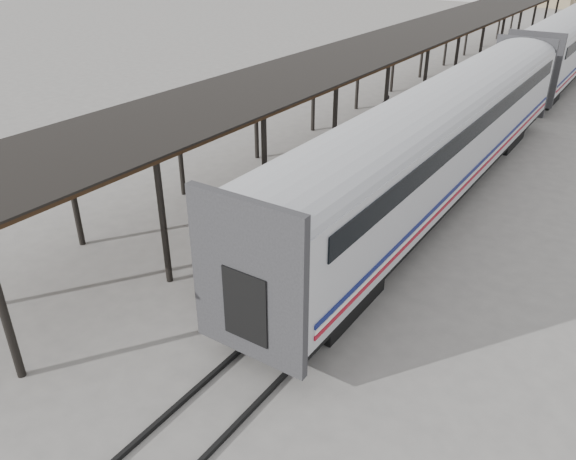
% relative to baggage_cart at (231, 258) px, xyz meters
% --- Properties ---
extents(ground, '(160.00, 160.00, 0.00)m').
position_rel_baggage_cart_xyz_m(ground, '(-0.08, 0.75, -0.65)').
color(ground, slate).
rests_on(ground, ground).
extents(train, '(3.45, 76.01, 4.01)m').
position_rel_baggage_cart_xyz_m(train, '(3.11, 34.55, 2.04)').
color(train, silver).
rests_on(train, ground).
extents(canopy, '(4.90, 64.30, 4.15)m').
position_rel_baggage_cart_xyz_m(canopy, '(-3.48, 24.75, 3.36)').
color(canopy, '#422B19').
rests_on(canopy, ground).
extents(rails, '(1.54, 150.00, 0.12)m').
position_rel_baggage_cart_xyz_m(rails, '(3.12, 34.75, -0.59)').
color(rails, black).
rests_on(rails, ground).
extents(baggage_cart, '(1.90, 2.66, 0.86)m').
position_rel_baggage_cart_xyz_m(baggage_cart, '(0.00, 0.00, 0.00)').
color(baggage_cart, brown).
rests_on(baggage_cart, ground).
extents(suitcase_stack, '(1.24, 1.37, 0.58)m').
position_rel_baggage_cart_xyz_m(suitcase_stack, '(-0.21, 0.32, 0.41)').
color(suitcase_stack, '#38383A').
rests_on(suitcase_stack, baggage_cart).
extents(luggage_tug, '(1.37, 1.81, 1.43)m').
position_rel_baggage_cart_xyz_m(luggage_tug, '(-2.15, 22.01, 0.01)').
color(luggage_tug, maroon).
rests_on(luggage_tug, ground).
extents(porter, '(0.50, 0.67, 1.66)m').
position_rel_baggage_cart_xyz_m(porter, '(0.25, -0.65, 1.04)').
color(porter, navy).
rests_on(porter, baggage_cart).
extents(pedestrian, '(0.95, 0.44, 1.59)m').
position_rel_baggage_cart_xyz_m(pedestrian, '(-2.79, 17.03, 0.15)').
color(pedestrian, black).
rests_on(pedestrian, ground).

